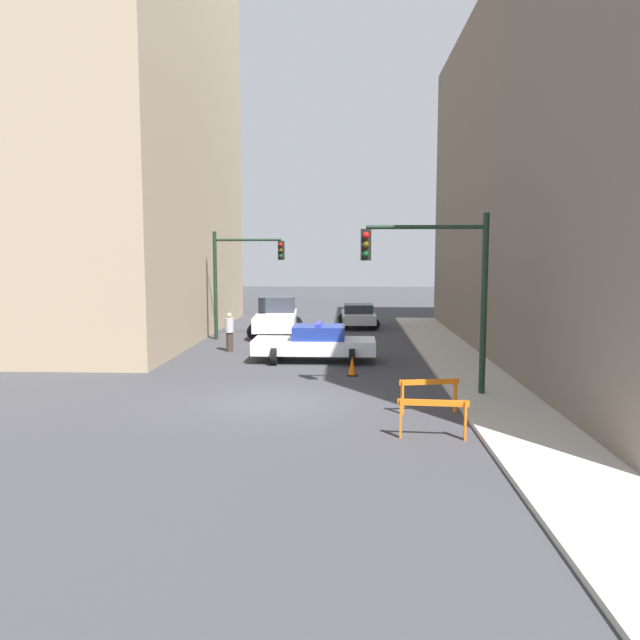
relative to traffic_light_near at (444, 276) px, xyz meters
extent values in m
plane|color=#38383D|center=(-4.73, -0.83, -3.53)|extent=(120.00, 120.00, 0.00)
cube|color=#B2ADA3|center=(1.47, -0.83, -3.47)|extent=(2.40, 44.00, 0.12)
cube|color=tan|center=(-16.73, 13.17, 8.93)|extent=(14.00, 20.00, 24.93)
cylinder|color=black|center=(1.17, 0.01, -0.81)|extent=(0.18, 0.18, 5.20)
cylinder|color=black|center=(-0.53, 0.01, 1.39)|extent=(3.40, 0.12, 0.12)
cube|color=black|center=(-2.23, 0.01, 0.89)|extent=(0.30, 0.22, 0.90)
sphere|color=red|center=(-2.23, -0.14, 1.16)|extent=(0.18, 0.18, 0.18)
sphere|color=#4C3D0C|center=(-2.23, -0.14, 0.89)|extent=(0.18, 0.18, 0.18)
sphere|color=#0C4219|center=(-2.23, -0.14, 0.62)|extent=(0.18, 0.18, 0.18)
cylinder|color=black|center=(-9.13, 11.79, -0.93)|extent=(0.18, 0.18, 5.20)
cylinder|color=black|center=(-7.53, 11.79, 1.27)|extent=(3.20, 0.12, 0.12)
cube|color=black|center=(-5.93, 11.79, 0.77)|extent=(0.30, 0.22, 0.90)
sphere|color=red|center=(-5.93, 11.64, 1.04)|extent=(0.18, 0.18, 0.18)
sphere|color=#4C3D0C|center=(-5.93, 11.64, 0.77)|extent=(0.18, 0.18, 0.18)
sphere|color=#0C4219|center=(-5.93, 11.64, 0.50)|extent=(0.18, 0.18, 0.18)
cube|color=white|center=(-4.03, 5.78, -2.93)|extent=(4.71, 1.87, 0.55)
cube|color=navy|center=(-3.84, 5.78, -2.39)|extent=(1.98, 1.64, 0.52)
cylinder|color=black|center=(-5.49, 4.93, -3.20)|extent=(0.22, 0.66, 0.66)
cylinder|color=black|center=(-5.48, 6.64, -3.20)|extent=(0.22, 0.66, 0.66)
cylinder|color=black|center=(-2.58, 4.92, -3.20)|extent=(0.22, 0.66, 0.66)
cylinder|color=black|center=(-2.57, 6.62, -3.20)|extent=(0.22, 0.66, 0.66)
cube|color=#2633BF|center=(-3.84, 5.78, -2.07)|extent=(0.21, 1.38, 0.12)
cube|color=silver|center=(-6.39, 13.44, -2.78)|extent=(2.31, 5.51, 0.70)
cube|color=#2D333D|center=(-6.46, 14.52, -2.03)|extent=(1.94, 1.83, 0.80)
cylinder|color=black|center=(-7.41, 15.06, -3.13)|extent=(0.81, 0.31, 0.80)
cylinder|color=black|center=(-5.57, 15.16, -3.13)|extent=(0.81, 0.31, 0.80)
cylinder|color=black|center=(-7.22, 11.72, -3.13)|extent=(0.81, 0.31, 0.80)
cylinder|color=black|center=(-5.38, 11.82, -3.13)|extent=(0.81, 0.31, 0.80)
cube|color=silver|center=(-2.14, 17.17, -2.96)|extent=(1.90, 4.34, 0.52)
cube|color=#232833|center=(-2.14, 17.00, -2.46)|extent=(1.62, 1.84, 0.48)
cylinder|color=black|center=(-3.00, 18.49, -3.22)|extent=(0.62, 0.23, 0.62)
cylinder|color=black|center=(-1.35, 18.52, -3.22)|extent=(0.62, 0.23, 0.62)
cylinder|color=black|center=(-2.94, 15.82, -3.22)|extent=(0.62, 0.23, 0.62)
cylinder|color=black|center=(-1.29, 15.86, -3.22)|extent=(0.62, 0.23, 0.62)
cylinder|color=#382D23|center=(-7.76, 8.05, -3.12)|extent=(0.37, 0.37, 0.82)
cylinder|color=#B2B2B7|center=(-7.76, 8.05, -2.40)|extent=(0.47, 0.47, 0.62)
sphere|color=tan|center=(-7.76, 8.05, -1.98)|extent=(0.29, 0.29, 0.22)
cube|color=orange|center=(-0.81, -4.18, -2.70)|extent=(1.60, 0.17, 0.14)
cube|color=orange|center=(-1.53, -4.12, -3.08)|extent=(0.06, 0.16, 0.90)
cube|color=orange|center=(-0.09, -4.23, -3.08)|extent=(0.06, 0.16, 0.90)
cube|color=orange|center=(-0.60, -1.89, -2.70)|extent=(1.58, 0.33, 0.14)
cube|color=orange|center=(-1.31, -2.01, -3.08)|extent=(0.08, 0.17, 0.90)
cube|color=orange|center=(0.11, -1.77, -3.08)|extent=(0.08, 0.17, 0.90)
cube|color=black|center=(-2.58, 3.04, -3.51)|extent=(0.36, 0.36, 0.04)
cone|color=#F2600C|center=(-2.58, 3.04, -3.18)|extent=(0.28, 0.28, 0.62)
camera|label=1|loc=(-2.74, -18.02, 0.67)|focal=35.00mm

